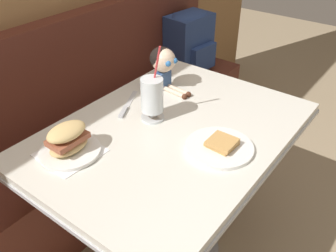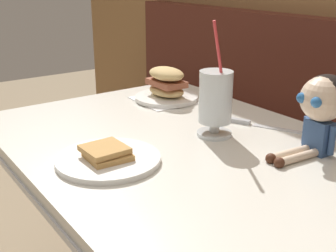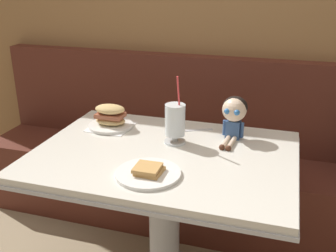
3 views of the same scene
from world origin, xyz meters
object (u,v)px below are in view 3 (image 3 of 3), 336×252
Objects in this scene: toast_plate at (148,173)px; seated_doll at (234,112)px; butter_knife at (181,130)px; sandwich_plate at (110,118)px; milkshake_glass at (175,122)px.

toast_plate is 1.12× the size of seated_doll.
sandwich_plate is at bearing -171.91° from butter_knife.
seated_doll is (0.25, -0.01, 0.12)m from butter_knife.
sandwich_plate is 0.35m from butter_knife.
butter_knife is at bearing 177.51° from seated_doll.
seated_doll reaches higher than sandwich_plate.
milkshake_glass reaches higher than toast_plate.
seated_doll is (0.24, 0.13, 0.03)m from milkshake_glass.
sandwich_plate reaches higher than toast_plate.
toast_plate is at bearing -89.86° from butter_knife.
milkshake_glass is (0.01, 0.32, 0.09)m from toast_plate.
butter_knife is at bearing 94.96° from milkshake_glass.
sandwich_plate is at bearing 165.74° from milkshake_glass.
sandwich_plate reaches higher than butter_knife.
toast_plate is at bearing -91.94° from milkshake_glass.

